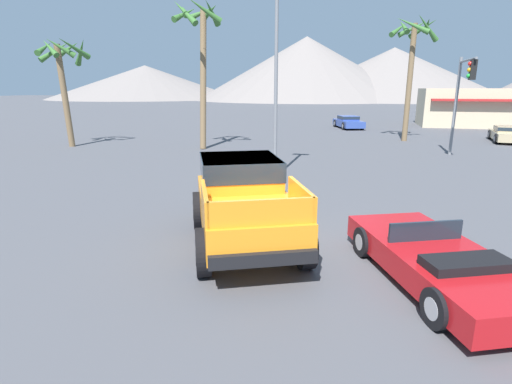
{
  "coord_description": "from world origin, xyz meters",
  "views": [
    {
      "loc": [
        2.07,
        -8.75,
        3.57
      ],
      "look_at": [
        -0.39,
        0.65,
        1.03
      ],
      "focal_mm": 28.0,
      "sensor_mm": 36.0,
      "label": 1
    }
  ],
  "objects_px": {
    "street_lamp_post": "(276,51)",
    "palm_tree_leaning": "(63,65)",
    "parked_car_tan": "(507,134)",
    "orange_pickup_truck": "(243,196)",
    "red_convertible_car": "(438,262)",
    "palm_tree_tall": "(413,48)",
    "palm_tree_short": "(199,40)",
    "traffic_light_main": "(463,88)",
    "parked_car_blue": "(348,122)"
  },
  "relations": [
    {
      "from": "parked_car_tan",
      "to": "traffic_light_main",
      "type": "height_order",
      "value": "traffic_light_main"
    },
    {
      "from": "red_convertible_car",
      "to": "parked_car_tan",
      "type": "relative_size",
      "value": 1.1
    },
    {
      "from": "traffic_light_main",
      "to": "street_lamp_post",
      "type": "relative_size",
      "value": 0.62
    },
    {
      "from": "palm_tree_tall",
      "to": "parked_car_blue",
      "type": "bearing_deg",
      "value": 116.86
    },
    {
      "from": "traffic_light_main",
      "to": "palm_tree_short",
      "type": "bearing_deg",
      "value": -89.11
    },
    {
      "from": "street_lamp_post",
      "to": "palm_tree_tall",
      "type": "bearing_deg",
      "value": 65.38
    },
    {
      "from": "red_convertible_car",
      "to": "palm_tree_leaning",
      "type": "xyz_separation_m",
      "value": [
        -19.05,
        13.75,
        4.5
      ]
    },
    {
      "from": "traffic_light_main",
      "to": "palm_tree_tall",
      "type": "bearing_deg",
      "value": -164.9
    },
    {
      "from": "palm_tree_leaning",
      "to": "red_convertible_car",
      "type": "bearing_deg",
      "value": -35.83
    },
    {
      "from": "red_convertible_car",
      "to": "palm_tree_short",
      "type": "height_order",
      "value": "palm_tree_short"
    },
    {
      "from": "traffic_light_main",
      "to": "palm_tree_leaning",
      "type": "relative_size",
      "value": 0.79
    },
    {
      "from": "parked_car_tan",
      "to": "palm_tree_short",
      "type": "relative_size",
      "value": 0.52
    },
    {
      "from": "red_convertible_car",
      "to": "palm_tree_tall",
      "type": "bearing_deg",
      "value": 62.84
    },
    {
      "from": "parked_car_tan",
      "to": "traffic_light_main",
      "type": "relative_size",
      "value": 0.85
    },
    {
      "from": "palm_tree_tall",
      "to": "palm_tree_leaning",
      "type": "distance_m",
      "value": 22.07
    },
    {
      "from": "street_lamp_post",
      "to": "palm_tree_short",
      "type": "height_order",
      "value": "street_lamp_post"
    },
    {
      "from": "traffic_light_main",
      "to": "parked_car_blue",
      "type": "bearing_deg",
      "value": -158.29
    },
    {
      "from": "parked_car_tan",
      "to": "traffic_light_main",
      "type": "distance_m",
      "value": 9.74
    },
    {
      "from": "palm_tree_tall",
      "to": "red_convertible_car",
      "type": "bearing_deg",
      "value": -93.68
    },
    {
      "from": "orange_pickup_truck",
      "to": "street_lamp_post",
      "type": "xyz_separation_m",
      "value": [
        -0.74,
        7.08,
        3.83
      ]
    },
    {
      "from": "orange_pickup_truck",
      "to": "palm_tree_short",
      "type": "xyz_separation_m",
      "value": [
        -6.59,
        13.73,
        5.08
      ]
    },
    {
      "from": "parked_car_tan",
      "to": "palm_tree_short",
      "type": "height_order",
      "value": "palm_tree_short"
    },
    {
      "from": "parked_car_tan",
      "to": "orange_pickup_truck",
      "type": "bearing_deg",
      "value": -112.24
    },
    {
      "from": "orange_pickup_truck",
      "to": "red_convertible_car",
      "type": "xyz_separation_m",
      "value": [
        4.14,
        -1.14,
        -0.69
      ]
    },
    {
      "from": "red_convertible_car",
      "to": "street_lamp_post",
      "type": "xyz_separation_m",
      "value": [
        -4.88,
        8.22,
        4.52
      ]
    },
    {
      "from": "street_lamp_post",
      "to": "palm_tree_tall",
      "type": "relative_size",
      "value": 1.03
    },
    {
      "from": "red_convertible_car",
      "to": "parked_car_blue",
      "type": "height_order",
      "value": "parked_car_blue"
    },
    {
      "from": "parked_car_blue",
      "to": "palm_tree_leaning",
      "type": "bearing_deg",
      "value": 25.87
    },
    {
      "from": "palm_tree_leaning",
      "to": "palm_tree_tall",
      "type": "bearing_deg",
      "value": 21.8
    },
    {
      "from": "palm_tree_tall",
      "to": "palm_tree_short",
      "type": "height_order",
      "value": "palm_tree_short"
    },
    {
      "from": "parked_car_blue",
      "to": "orange_pickup_truck",
      "type": "bearing_deg",
      "value": 68.09
    },
    {
      "from": "red_convertible_car",
      "to": "parked_car_blue",
      "type": "bearing_deg",
      "value": 71.66
    },
    {
      "from": "parked_car_blue",
      "to": "palm_tree_tall",
      "type": "bearing_deg",
      "value": 97.78
    },
    {
      "from": "street_lamp_post",
      "to": "palm_tree_leaning",
      "type": "relative_size",
      "value": 1.28
    },
    {
      "from": "orange_pickup_truck",
      "to": "palm_tree_short",
      "type": "height_order",
      "value": "palm_tree_short"
    },
    {
      "from": "traffic_light_main",
      "to": "palm_tree_leaning",
      "type": "xyz_separation_m",
      "value": [
        -22.31,
        -1.33,
        1.35
      ]
    },
    {
      "from": "palm_tree_tall",
      "to": "traffic_light_main",
      "type": "bearing_deg",
      "value": -74.9
    },
    {
      "from": "parked_car_tan",
      "to": "palm_tree_leaning",
      "type": "bearing_deg",
      "value": -154.24
    },
    {
      "from": "red_convertible_car",
      "to": "street_lamp_post",
      "type": "relative_size",
      "value": 0.57
    },
    {
      "from": "parked_car_blue",
      "to": "parked_car_tan",
      "type": "relative_size",
      "value": 1.09
    },
    {
      "from": "orange_pickup_truck",
      "to": "palm_tree_leaning",
      "type": "bearing_deg",
      "value": 115.48
    },
    {
      "from": "red_convertible_car",
      "to": "parked_car_tan",
      "type": "xyz_separation_m",
      "value": [
        8.06,
        23.0,
        0.14
      ]
    },
    {
      "from": "parked_car_tan",
      "to": "palm_tree_short",
      "type": "distance_m",
      "value": 21.24
    },
    {
      "from": "parked_car_tan",
      "to": "traffic_light_main",
      "type": "bearing_deg",
      "value": -114.33
    },
    {
      "from": "traffic_light_main",
      "to": "palm_tree_leaning",
      "type": "distance_m",
      "value": 22.39
    },
    {
      "from": "orange_pickup_truck",
      "to": "street_lamp_post",
      "type": "distance_m",
      "value": 8.08
    },
    {
      "from": "red_convertible_car",
      "to": "traffic_light_main",
      "type": "relative_size",
      "value": 0.93
    },
    {
      "from": "street_lamp_post",
      "to": "palm_tree_tall",
      "type": "height_order",
      "value": "street_lamp_post"
    },
    {
      "from": "street_lamp_post",
      "to": "parked_car_blue",
      "type": "bearing_deg",
      "value": 84.33
    },
    {
      "from": "orange_pickup_truck",
      "to": "palm_tree_short",
      "type": "distance_m",
      "value": 16.05
    }
  ]
}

